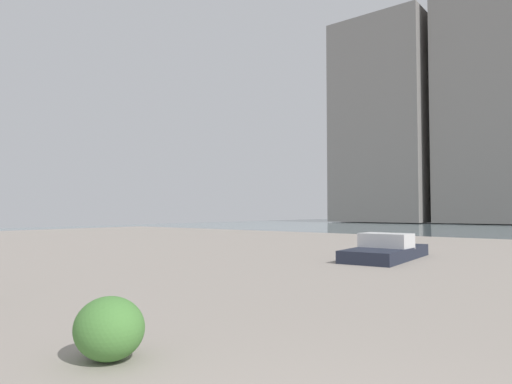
# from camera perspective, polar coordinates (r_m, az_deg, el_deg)

# --- Properties ---
(building_slab) EXTENTS (10.74, 13.34, 41.90)m
(building_slab) POSITION_cam_1_polar(r_m,az_deg,el_deg) (68.62, 27.42, 13.36)
(building_slab) COLOR gray
(building_slab) RESTS_ON ground
(building_annex) EXTENTS (13.17, 11.66, 28.96)m
(building_annex) POSITION_cam_1_polar(r_m,az_deg,el_deg) (68.94, 16.35, 8.47)
(building_annex) COLOR gray
(building_annex) RESTS_ON ground
(shrub_round) EXTENTS (0.78, 0.70, 0.66)m
(shrub_round) POSITION_cam_1_polar(r_m,az_deg,el_deg) (5.09, -18.36, -16.32)
(shrub_round) COLOR #477F38
(shrub_round) RESTS_ON ground
(boat) EXTENTS (1.89, 4.39, 0.95)m
(boat) POSITION_cam_1_polar(r_m,az_deg,el_deg) (15.08, 16.41, -7.46)
(boat) COLOR #1E2333
(boat) RESTS_ON ground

